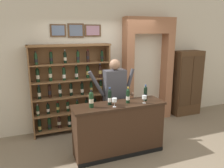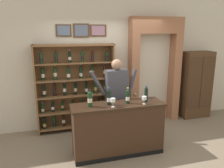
% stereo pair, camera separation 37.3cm
% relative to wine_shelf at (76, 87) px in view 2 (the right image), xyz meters
% --- Properties ---
extents(ground_plane, '(14.00, 14.00, 0.02)m').
position_rel_wine_shelf_xyz_m(ground_plane, '(0.76, -1.28, -1.02)').
color(ground_plane, '#7A6B56').
extents(back_wall, '(12.00, 0.19, 3.36)m').
position_rel_wine_shelf_xyz_m(back_wall, '(0.76, 0.25, 0.67)').
color(back_wall, beige).
rests_on(back_wall, ground).
extents(wine_shelf, '(1.76, 0.32, 1.98)m').
position_rel_wine_shelf_xyz_m(wine_shelf, '(0.00, 0.00, 0.00)').
color(wine_shelf, brown).
rests_on(wine_shelf, ground).
extents(archway_doorway, '(1.31, 0.45, 2.57)m').
position_rel_wine_shelf_xyz_m(archway_doorway, '(1.95, 0.11, 0.44)').
color(archway_doorway, '#9E6647').
rests_on(archway_doorway, ground).
extents(side_cabinet, '(0.77, 0.43, 1.74)m').
position_rel_wine_shelf_xyz_m(side_cabinet, '(3.13, -0.02, -0.14)').
color(side_cabinet, '#4C331E').
rests_on(side_cabinet, ground).
extents(tasting_counter, '(1.70, 0.50, 0.97)m').
position_rel_wine_shelf_xyz_m(tasting_counter, '(0.61, -1.28, -0.53)').
color(tasting_counter, '#382316').
rests_on(tasting_counter, ground).
extents(shopkeeper, '(0.99, 0.22, 1.72)m').
position_rel_wine_shelf_xyz_m(shopkeeper, '(0.72, -0.80, 0.05)').
color(shopkeeper, '#2D3347').
rests_on(shopkeeper, ground).
extents(tasting_bottle_super_tuscan, '(0.08, 0.08, 0.31)m').
position_rel_wine_shelf_xyz_m(tasting_bottle_super_tuscan, '(0.10, -1.29, 0.11)').
color(tasting_bottle_super_tuscan, '#19381E').
rests_on(tasting_bottle_super_tuscan, tasting_counter).
extents(tasting_bottle_vin_santo, '(0.07, 0.07, 0.32)m').
position_rel_wine_shelf_xyz_m(tasting_bottle_vin_santo, '(0.44, -1.27, 0.10)').
color(tasting_bottle_vin_santo, black).
rests_on(tasting_bottle_vin_santo, tasting_counter).
extents(tasting_bottle_brunello, '(0.07, 0.07, 0.30)m').
position_rel_wine_shelf_xyz_m(tasting_bottle_brunello, '(0.79, -1.29, 0.09)').
color(tasting_bottle_brunello, black).
rests_on(tasting_bottle_brunello, tasting_counter).
extents(tasting_bottle_riserva, '(0.07, 0.07, 0.31)m').
position_rel_wine_shelf_xyz_m(tasting_bottle_riserva, '(1.15, -1.29, 0.10)').
color(tasting_bottle_riserva, black).
rests_on(tasting_bottle_riserva, tasting_counter).
extents(wine_glass_spare, '(0.08, 0.08, 0.16)m').
position_rel_wine_shelf_xyz_m(wine_glass_spare, '(0.48, -1.41, 0.07)').
color(wine_glass_spare, silver).
rests_on(wine_glass_spare, tasting_counter).
extents(wine_glass_center, '(0.08, 0.08, 0.14)m').
position_rel_wine_shelf_xyz_m(wine_glass_center, '(1.06, -1.41, 0.06)').
color(wine_glass_center, silver).
rests_on(wine_glass_center, tasting_counter).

